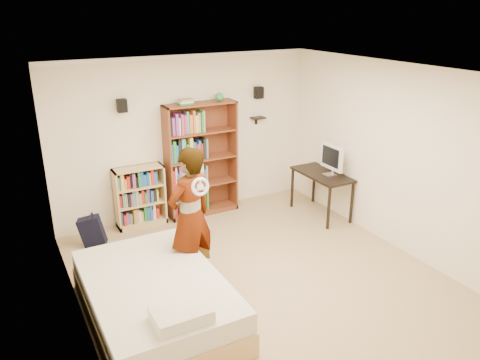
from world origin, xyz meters
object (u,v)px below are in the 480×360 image
object	(u,v)px
person	(190,217)
low_bookshelf	(140,197)
tall_bookshelf	(201,160)
computer_desk	(321,194)
daybed	(155,294)

from	to	relation	value
person	low_bookshelf	bearing A→B (deg)	-106.21
tall_bookshelf	person	xyz separation A→B (m)	(-1.01, -1.94, -0.05)
low_bookshelf	tall_bookshelf	bearing A→B (deg)	-1.48
low_bookshelf	computer_desk	distance (m)	3.05
person	tall_bookshelf	bearing A→B (deg)	-136.21
computer_desk	daybed	world-z (taller)	computer_desk
low_bookshelf	computer_desk	world-z (taller)	low_bookshelf
tall_bookshelf	low_bookshelf	size ratio (longest dim) A/B	1.93
computer_desk	person	world-z (taller)	person
computer_desk	daybed	size ratio (longest dim) A/B	0.50
low_bookshelf	computer_desk	size ratio (longest dim) A/B	0.90
low_bookshelf	person	distance (m)	2.01
daybed	tall_bookshelf	bearing A→B (deg)	55.60
tall_bookshelf	computer_desk	xyz separation A→B (m)	(1.76, -1.05, -0.59)
tall_bookshelf	daybed	size ratio (longest dim) A/B	0.87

